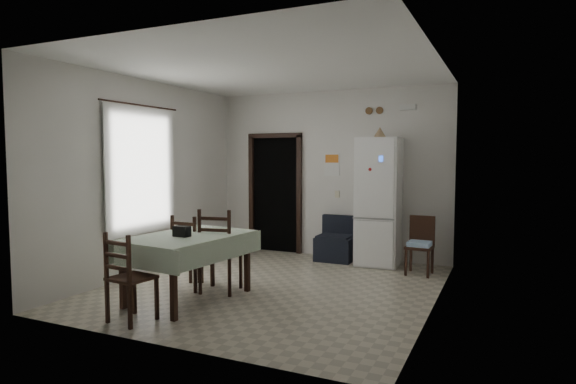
# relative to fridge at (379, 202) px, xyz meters

# --- Properties ---
(ground) EXTENTS (4.50, 4.50, 0.00)m
(ground) POSITION_rel_fridge_xyz_m (-0.96, -1.93, -1.03)
(ground) COLOR #B6AC94
(ground) RESTS_ON ground
(ceiling) EXTENTS (4.20, 4.50, 0.02)m
(ceiling) POSITION_rel_fridge_xyz_m (-0.96, -1.93, 1.87)
(ceiling) COLOR white
(ceiling) RESTS_ON ground
(wall_back) EXTENTS (4.20, 0.02, 2.90)m
(wall_back) POSITION_rel_fridge_xyz_m (-0.96, 0.32, 0.42)
(wall_back) COLOR silver
(wall_back) RESTS_ON ground
(wall_front) EXTENTS (4.20, 0.02, 2.90)m
(wall_front) POSITION_rel_fridge_xyz_m (-0.96, -4.18, 0.42)
(wall_front) COLOR silver
(wall_front) RESTS_ON ground
(wall_left) EXTENTS (0.02, 4.50, 2.90)m
(wall_left) POSITION_rel_fridge_xyz_m (-3.06, -1.93, 0.42)
(wall_left) COLOR silver
(wall_left) RESTS_ON ground
(wall_right) EXTENTS (0.02, 4.50, 2.90)m
(wall_right) POSITION_rel_fridge_xyz_m (1.14, -1.93, 0.42)
(wall_right) COLOR silver
(wall_right) RESTS_ON ground
(doorway) EXTENTS (1.06, 0.52, 2.22)m
(doorway) POSITION_rel_fridge_xyz_m (-2.01, 0.52, 0.03)
(doorway) COLOR black
(doorway) RESTS_ON ground
(window_recess) EXTENTS (0.10, 1.20, 1.60)m
(window_recess) POSITION_rel_fridge_xyz_m (-3.11, -2.13, 0.52)
(window_recess) COLOR silver
(window_recess) RESTS_ON ground
(curtain) EXTENTS (0.02, 1.45, 1.85)m
(curtain) POSITION_rel_fridge_xyz_m (-3.00, -2.13, 0.52)
(curtain) COLOR silver
(curtain) RESTS_ON ground
(curtain_rod) EXTENTS (0.02, 1.60, 0.02)m
(curtain_rod) POSITION_rel_fridge_xyz_m (-2.99, -2.13, 1.47)
(curtain_rod) COLOR black
(curtain_rod) RESTS_ON ground
(calendar) EXTENTS (0.28, 0.02, 0.40)m
(calendar) POSITION_rel_fridge_xyz_m (-0.91, 0.31, 0.59)
(calendar) COLOR white
(calendar) RESTS_ON ground
(calendar_image) EXTENTS (0.24, 0.01, 0.14)m
(calendar_image) POSITION_rel_fridge_xyz_m (-0.91, 0.30, 0.69)
(calendar_image) COLOR orange
(calendar_image) RESTS_ON ground
(light_switch) EXTENTS (0.08, 0.02, 0.12)m
(light_switch) POSITION_rel_fridge_xyz_m (-0.81, 0.31, 0.07)
(light_switch) COLOR beige
(light_switch) RESTS_ON ground
(vent_left) EXTENTS (0.12, 0.03, 0.12)m
(vent_left) POSITION_rel_fridge_xyz_m (-0.26, 0.30, 1.49)
(vent_left) COLOR brown
(vent_left) RESTS_ON ground
(vent_right) EXTENTS (0.12, 0.03, 0.12)m
(vent_right) POSITION_rel_fridge_xyz_m (-0.08, 0.30, 1.49)
(vent_right) COLOR brown
(vent_right) RESTS_ON ground
(emergency_light) EXTENTS (0.25, 0.07, 0.09)m
(emergency_light) POSITION_rel_fridge_xyz_m (0.39, 0.28, 1.52)
(emergency_light) COLOR white
(emergency_light) RESTS_ON ground
(fridge) EXTENTS (0.69, 0.69, 2.06)m
(fridge) POSITION_rel_fridge_xyz_m (0.00, 0.00, 0.00)
(fridge) COLOR white
(fridge) RESTS_ON ground
(tan_cone) EXTENTS (0.21, 0.21, 0.16)m
(tan_cone) POSITION_rel_fridge_xyz_m (0.02, -0.07, 1.11)
(tan_cone) COLOR tan
(tan_cone) RESTS_ON fridge
(navy_seat) EXTENTS (0.62, 0.60, 0.74)m
(navy_seat) POSITION_rel_fridge_xyz_m (-0.73, -0.00, -0.66)
(navy_seat) COLOR black
(navy_seat) RESTS_ON ground
(corner_chair) EXTENTS (0.39, 0.39, 0.86)m
(corner_chair) POSITION_rel_fridge_xyz_m (0.72, -0.42, -0.60)
(corner_chair) COLOR black
(corner_chair) RESTS_ON ground
(dining_table) EXTENTS (1.18, 1.64, 0.80)m
(dining_table) POSITION_rel_fridge_xyz_m (-1.64, -2.88, -0.63)
(dining_table) COLOR #ABBFA4
(dining_table) RESTS_ON ground
(black_bag) EXTENTS (0.20, 0.12, 0.13)m
(black_bag) POSITION_rel_fridge_xyz_m (-1.64, -3.00, -0.17)
(black_bag) COLOR black
(black_bag) RESTS_ON dining_table
(dining_chair_far_left) EXTENTS (0.44, 0.44, 0.99)m
(dining_chair_far_left) POSITION_rel_fridge_xyz_m (-1.91, -2.43, -0.53)
(dining_chair_far_left) COLOR black
(dining_chair_far_left) RESTS_ON ground
(dining_chair_far_right) EXTENTS (0.54, 0.54, 1.09)m
(dining_chair_far_right) POSITION_rel_fridge_xyz_m (-1.48, -2.41, -0.48)
(dining_chair_far_right) COLOR black
(dining_chair_far_right) RESTS_ON ground
(dining_chair_near_head) EXTENTS (0.47, 0.47, 0.97)m
(dining_chair_near_head) POSITION_rel_fridge_xyz_m (-1.72, -3.78, -0.54)
(dining_chair_near_head) COLOR black
(dining_chair_near_head) RESTS_ON ground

